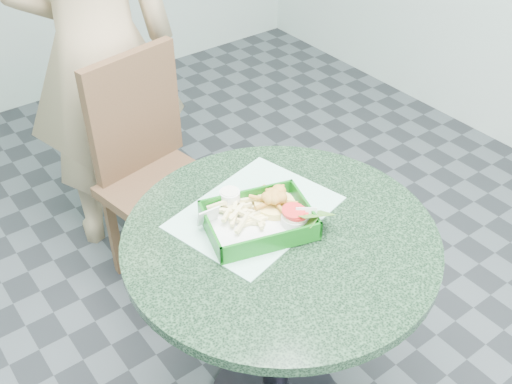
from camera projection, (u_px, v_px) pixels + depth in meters
cafe_table at (279, 285)px, 1.67m from camera, size 0.83×0.83×0.75m
dining_chair at (152, 163)px, 2.22m from camera, size 0.39×0.39×0.93m
diner_person at (91, 17)px, 2.14m from camera, size 0.82×0.65×1.98m
placemat at (255, 218)px, 1.63m from camera, size 0.48×0.40×0.00m
food_basket at (259, 229)px, 1.57m from camera, size 0.27×0.20×0.05m
crab_sandwich at (267, 202)px, 1.61m from camera, size 0.11×0.11×0.07m
fries_pile at (236, 219)px, 1.57m from camera, size 0.14×0.15×0.05m
sauce_ramekin at (222, 207)px, 1.59m from camera, size 0.06×0.06×0.03m
garnish_cup at (297, 216)px, 1.58m from camera, size 0.11×0.11×0.04m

